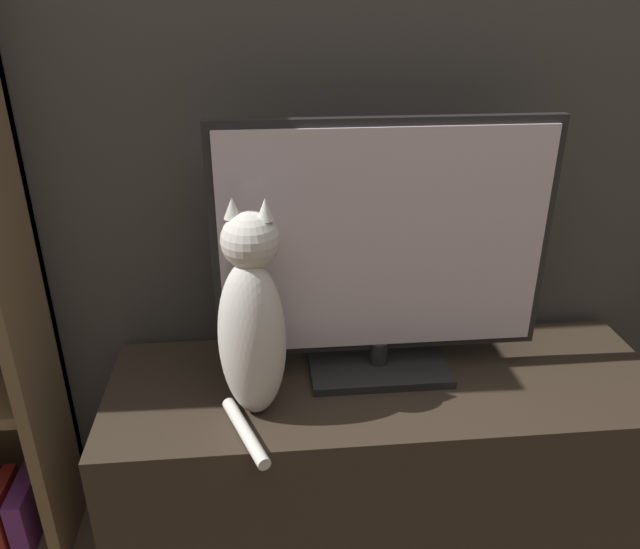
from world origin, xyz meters
TOP-DOWN VIEW (x-y plane):
  - wall_back at (0.00, 1.22)m, footprint 4.80×0.05m
  - tv_stand at (0.00, 0.95)m, footprint 1.34×0.46m
  - tv at (-0.01, 1.01)m, footprint 0.77×0.20m
  - cat at (-0.31, 0.87)m, footprint 0.17×0.30m

SIDE VIEW (x-z plane):
  - tv_stand at x=0.00m, z-range 0.00..0.51m
  - cat at x=-0.31m, z-range 0.49..0.98m
  - tv at x=-0.01m, z-range 0.51..1.13m
  - wall_back at x=0.00m, z-range 0.00..2.60m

